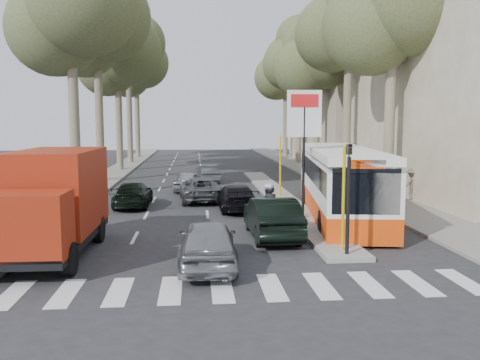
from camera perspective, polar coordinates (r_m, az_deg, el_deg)
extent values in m
plane|color=#28282B|center=(17.23, -0.10, -7.76)|extent=(120.00, 120.00, 0.00)
cube|color=gray|center=(43.03, 8.43, 0.94)|extent=(3.20, 70.00, 0.12)
cube|color=gray|center=(45.30, -13.40, 1.11)|extent=(2.40, 64.00, 0.12)
cube|color=gray|center=(28.34, 4.51, -1.91)|extent=(1.50, 26.00, 0.16)
cube|color=#B7A88E|center=(53.52, 13.60, 10.44)|extent=(11.00, 20.00, 16.00)
cylinder|color=yellow|center=(16.51, 11.53, -2.32)|extent=(0.10, 0.10, 3.50)
cylinder|color=yellow|center=(22.28, 7.12, 0.06)|extent=(0.10, 0.10, 3.50)
cylinder|color=yellow|center=(28.14, 4.54, 1.45)|extent=(0.10, 0.10, 3.50)
cylinder|color=black|center=(22.19, 7.15, 2.24)|extent=(0.12, 0.12, 5.20)
cube|color=white|center=(22.13, 7.23, 7.41)|extent=(1.50, 0.10, 2.00)
cube|color=red|center=(22.09, 7.28, 8.83)|extent=(1.20, 0.02, 0.55)
cylinder|color=black|center=(16.07, 12.02, -3.13)|extent=(0.12, 0.12, 3.20)
imported|color=black|center=(15.88, 12.15, 2.21)|extent=(0.16, 0.41, 1.00)
cylinder|color=#6B604C|center=(29.36, -18.10, 6.15)|extent=(0.56, 0.56, 8.40)
sphere|color=#3E4B2A|center=(30.59, -20.09, 15.69)|extent=(5.20, 5.20, 5.20)
sphere|color=#3E4B2A|center=(29.06, -17.12, 18.71)|extent=(5.80, 5.80, 5.80)
cylinder|color=#6B604C|center=(37.22, -15.51, 6.71)|extent=(0.56, 0.56, 8.96)
sphere|color=#3E4B2A|center=(38.41, -17.12, 14.79)|extent=(5.20, 5.20, 5.20)
sphere|color=#3E4B2A|center=(36.93, -14.64, 17.23)|extent=(5.80, 5.80, 5.80)
sphere|color=#3E4B2A|center=(39.14, -15.28, 18.50)|extent=(4.80, 4.80, 4.80)
cylinder|color=#6B604C|center=(45.09, -13.41, 6.18)|extent=(0.56, 0.56, 8.12)
sphere|color=#3E4B2A|center=(46.07, -14.73, 12.29)|extent=(5.20, 5.20, 5.20)
sphere|color=#3E4B2A|center=(44.56, -12.60, 14.05)|extent=(5.80, 5.80, 5.80)
sphere|color=#3E4B2A|center=(46.68, -13.21, 15.13)|extent=(4.80, 4.80, 4.80)
cylinder|color=#6B604C|center=(53.03, -12.30, 7.01)|extent=(0.56, 0.56, 9.52)
sphere|color=#3E4B2A|center=(54.12, -13.45, 13.10)|extent=(5.20, 5.20, 5.20)
sphere|color=#3E4B2A|center=(52.68, -11.60, 14.82)|extent=(5.80, 5.80, 5.80)
sphere|color=#3E4B2A|center=(54.84, -12.16, 15.92)|extent=(4.80, 4.80, 4.80)
cylinder|color=#6B604C|center=(60.99, -11.45, 6.57)|extent=(0.56, 0.56, 8.68)
sphere|color=#3E4B2A|center=(61.93, -12.44, 11.43)|extent=(5.20, 5.20, 5.20)
sphere|color=#3E4B2A|center=(60.46, -10.81, 12.76)|extent=(5.80, 5.80, 5.80)
sphere|color=#3E4B2A|center=(62.55, -11.32, 13.69)|extent=(4.80, 4.80, 4.80)
cylinder|color=#6B604C|center=(28.60, 16.43, 6.20)|extent=(0.56, 0.56, 8.40)
sphere|color=#3E4B2A|center=(29.25, 14.42, 16.31)|extent=(5.20, 5.20, 5.20)
cylinder|color=#6B604C|center=(36.20, 11.93, 7.03)|extent=(0.56, 0.56, 9.24)
sphere|color=#3E4B2A|center=(36.98, 10.33, 15.79)|extent=(5.20, 5.20, 5.20)
sphere|color=#3E4B2A|center=(36.44, 14.01, 17.95)|extent=(5.80, 5.80, 5.80)
cylinder|color=#6B604C|center=(43.87, 8.59, 6.09)|extent=(0.56, 0.56, 7.84)
sphere|color=#3E4B2A|center=(44.44, 7.23, 12.27)|extent=(5.20, 5.20, 5.20)
sphere|color=#3E4B2A|center=(43.66, 10.16, 13.80)|extent=(5.80, 5.80, 5.80)
sphere|color=#3E4B2A|center=(45.47, 8.66, 14.96)|extent=(4.80, 4.80, 4.80)
cylinder|color=#6B604C|center=(51.69, 6.60, 6.82)|extent=(0.56, 0.56, 8.96)
sphere|color=#3E4B2A|center=(52.39, 5.45, 12.79)|extent=(5.20, 5.20, 5.20)
sphere|color=#3E4B2A|center=(51.57, 7.90, 14.29)|extent=(5.80, 5.80, 5.80)
sphere|color=#3E4B2A|center=(53.44, 6.69, 15.42)|extent=(4.80, 4.80, 4.80)
cylinder|color=#6B604C|center=(59.57, 5.12, 6.54)|extent=(0.56, 0.56, 8.40)
sphere|color=#3E4B2A|center=(60.20, 4.12, 11.41)|extent=(5.20, 5.20, 5.20)
sphere|color=#3E4B2A|center=(59.27, 6.21, 12.63)|extent=(5.80, 5.80, 5.80)
sphere|color=#3E4B2A|center=(61.14, 5.20, 13.59)|extent=(4.80, 4.80, 4.80)
imported|color=#909498|center=(15.06, -3.63, -7.10)|extent=(1.76, 4.21, 1.43)
imported|color=black|center=(18.78, 3.62, -4.21)|extent=(1.70, 4.62, 1.51)
imported|color=#4F5257|center=(27.41, -4.46, -1.01)|extent=(2.41, 4.75, 1.29)
imported|color=black|center=(24.50, -0.47, -1.95)|extent=(1.99, 4.39, 1.25)
imported|color=#A7ABAF|center=(31.31, -5.91, -0.12)|extent=(1.90, 3.77, 1.23)
imported|color=#54585D|center=(35.81, -3.56, 0.72)|extent=(1.56, 3.71, 1.19)
imported|color=black|center=(26.07, -11.92, -1.59)|extent=(1.73, 4.24, 1.23)
cube|color=black|center=(17.24, -20.29, -6.21)|extent=(2.41, 6.31, 0.26)
cylinder|color=black|center=(15.04, -18.64, -8.41)|extent=(0.33, 0.95, 0.94)
cylinder|color=black|center=(19.32, -21.71, -5.22)|extent=(0.33, 0.95, 0.94)
cylinder|color=black|center=(18.80, -15.61, -5.32)|extent=(0.33, 0.95, 0.94)
cube|color=maroon|center=(14.82, -23.02, -4.68)|extent=(2.32, 1.50, 1.77)
cube|color=black|center=(14.15, -23.95, -4.37)|extent=(2.09, 0.12, 0.94)
cube|color=maroon|center=(17.78, -19.73, -1.02)|extent=(2.48, 4.43, 2.61)
cube|color=#EF460D|center=(23.27, 11.08, -2.68)|extent=(4.15, 12.05, 0.92)
cube|color=white|center=(23.11, 11.15, 0.33)|extent=(4.15, 12.05, 1.54)
cube|color=black|center=(23.07, 11.17, 1.10)|extent=(4.11, 11.58, 0.87)
cube|color=white|center=(23.01, 11.21, 3.13)|extent=(4.15, 12.05, 0.31)
cube|color=black|center=(17.34, 13.98, -1.29)|extent=(2.25, 0.37, 1.54)
cube|color=#EF460D|center=(17.24, 14.06, 1.68)|extent=(1.23, 0.23, 0.33)
cylinder|color=black|center=(19.45, 9.28, -4.78)|extent=(0.42, 1.02, 0.99)
cylinder|color=black|center=(19.85, 15.99, -4.72)|extent=(0.42, 1.02, 0.99)
cylinder|color=black|center=(26.63, 7.50, -1.67)|extent=(0.42, 1.02, 0.99)
cylinder|color=black|center=(26.93, 12.44, -1.68)|extent=(0.42, 1.02, 0.99)
cylinder|color=black|center=(19.51, 4.00, -5.08)|extent=(0.18, 0.66, 0.65)
cylinder|color=black|center=(20.96, 2.84, -4.25)|extent=(0.18, 0.66, 0.65)
cylinder|color=silver|center=(19.51, 3.95, -3.92)|extent=(0.11, 0.41, 0.82)
cube|color=black|center=(20.26, 3.37, -4.25)|extent=(0.32, 0.79, 0.31)
cube|color=black|center=(20.02, 3.53, -3.58)|extent=(0.36, 0.49, 0.22)
cube|color=black|center=(20.51, 3.14, -3.51)|extent=(0.36, 0.69, 0.12)
cylinder|color=silver|center=(19.51, 3.91, -2.94)|extent=(0.63, 0.12, 0.04)
imported|color=black|center=(20.18, 3.38, -3.00)|extent=(0.67, 0.48, 1.72)
imported|color=black|center=(20.58, 3.07, -2.96)|extent=(0.83, 0.53, 1.61)
sphere|color=#B2B2B7|center=(20.01, 3.43, -0.74)|extent=(0.29, 0.29, 0.29)
sphere|color=#B2B2B7|center=(20.43, 3.11, -0.76)|extent=(0.29, 0.29, 0.29)
imported|color=#3F2F47|center=(29.61, 11.92, -0.02)|extent=(0.97, 1.00, 1.60)
imported|color=brown|center=(28.39, 18.73, -0.44)|extent=(1.18, 0.86, 1.67)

